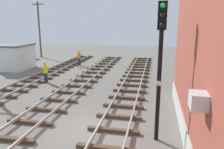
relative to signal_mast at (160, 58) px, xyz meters
The scene contains 9 objects.
ground_plane 4.87m from the signal_mast, behind, with size 80.00×80.00×0.00m, color slate.
track_near_building 4.07m from the signal_mast, behind, with size 2.50×45.64×0.32m.
track_centre 7.29m from the signal_mast, behind, with size 2.50×45.64×0.32m.
signal_mast is the anchor object (origin of this frame).
control_hut 20.09m from the signal_mast, 141.08° to the left, with size 3.00×3.80×2.76m.
parked_car_black 27.41m from the signal_mast, 135.77° to the left, with size 4.20×2.04×1.76m.
utility_pole_far 27.11m from the signal_mast, 129.29° to the left, with size 1.80×0.24×8.07m.
track_worker_foreground 18.86m from the signal_mast, 120.24° to the left, with size 0.40×0.40×1.87m.
track_worker_distant 12.64m from the signal_mast, 140.23° to the left, with size 0.40×0.40×1.87m.
Camera 1 is at (3.02, -9.31, 5.07)m, focal length 35.07 mm.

